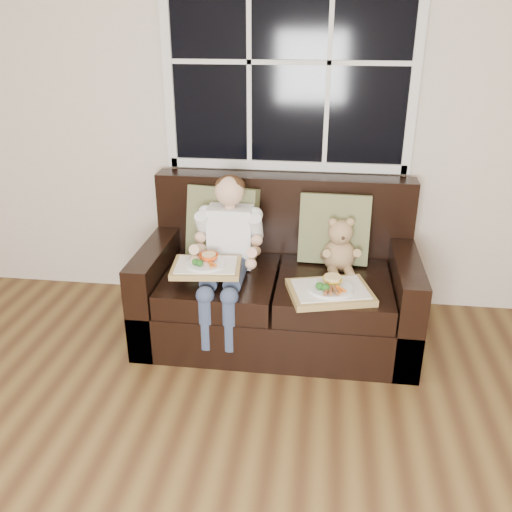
# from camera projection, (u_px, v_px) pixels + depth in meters

# --- Properties ---
(room_walls) EXTENTS (4.52, 5.02, 2.71)m
(room_walls) POSITION_uv_depth(u_px,v_px,m) (56.00, 170.00, 1.19)
(room_walls) COLOR beige
(room_walls) RESTS_ON ground
(window_back) EXTENTS (1.62, 0.04, 1.37)m
(window_back) POSITION_uv_depth(u_px,v_px,m) (289.00, 62.00, 3.38)
(window_back) COLOR black
(window_back) RESTS_ON room_walls
(loveseat) EXTENTS (1.70, 0.92, 0.96)m
(loveseat) POSITION_uv_depth(u_px,v_px,m) (278.00, 287.00, 3.50)
(loveseat) COLOR black
(loveseat) RESTS_ON ground
(pillow_left) EXTENTS (0.49, 0.28, 0.47)m
(pillow_left) POSITION_uv_depth(u_px,v_px,m) (222.00, 222.00, 3.54)
(pillow_left) COLOR olive
(pillow_left) RESTS_ON loveseat
(pillow_right) EXTENTS (0.45, 0.22, 0.45)m
(pillow_right) POSITION_uv_depth(u_px,v_px,m) (334.00, 229.00, 3.45)
(pillow_right) COLOR olive
(pillow_right) RESTS_ON loveseat
(child) EXTENTS (0.40, 0.60, 0.91)m
(child) POSITION_uv_depth(u_px,v_px,m) (228.00, 242.00, 3.29)
(child) COLOR silver
(child) RESTS_ON loveseat
(teddy_bear) EXTENTS (0.23, 0.28, 0.36)m
(teddy_bear) POSITION_uv_depth(u_px,v_px,m) (339.00, 249.00, 3.35)
(teddy_bear) COLOR #A47E57
(teddy_bear) RESTS_ON loveseat
(tray_left) EXTENTS (0.43, 0.34, 0.09)m
(tray_left) POSITION_uv_depth(u_px,v_px,m) (206.00, 266.00, 3.17)
(tray_left) COLOR #9A7D45
(tray_left) RESTS_ON child
(tray_right) EXTENTS (0.53, 0.46, 0.10)m
(tray_right) POSITION_uv_depth(u_px,v_px,m) (330.00, 291.00, 3.08)
(tray_right) COLOR #9A7D45
(tray_right) RESTS_ON loveseat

